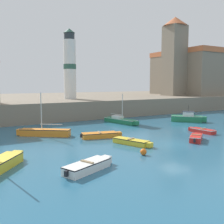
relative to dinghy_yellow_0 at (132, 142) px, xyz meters
The scene contains 14 objects.
ground_plane 4.18m from the dinghy_yellow_0, 26.36° to the right, with size 200.00×200.00×0.00m, color #28607F.
quay_seawall 37.12m from the dinghy_yellow_0, 84.22° to the left, with size 120.00×40.00×2.95m, color gray.
dinghy_yellow_0 is the anchor object (origin of this frame).
motorboat_green_2 17.72m from the dinghy_yellow_0, 27.04° to the left, with size 4.29×4.51×2.50m.
dinghy_red_4 10.60m from the dinghy_yellow_0, ahead, with size 1.32×3.40×0.56m.
sailboat_orange_5 10.25m from the dinghy_yellow_0, 126.13° to the left, with size 5.35×4.24×4.81m.
dinghy_red_6 6.86m from the dinghy_yellow_0, 16.23° to the right, with size 3.03×2.54×0.67m.
sailboat_green_7 13.50m from the dinghy_yellow_0, 62.60° to the left, with size 2.47×6.33×4.32m.
dinghy_orange_8 4.46m from the dinghy_yellow_0, 104.27° to the left, with size 4.51×2.10×0.64m.
dinghy_white_9 8.23m from the dinghy_yellow_0, 145.06° to the right, with size 4.14×2.53×0.68m.
mooring_buoy 3.73m from the dinghy_yellow_0, 109.77° to the right, with size 0.53×0.53×0.53m, color orange.
church 45.38m from the dinghy_yellow_0, 38.88° to the left, with size 13.34×18.22×17.90m.
fortress 51.96m from the dinghy_yellow_0, 32.12° to the left, with size 13.64×13.64×8.40m.
lighthouse 27.32m from the dinghy_yellow_0, 81.69° to the left, with size 2.29×2.29×12.70m.
Camera 1 is at (-17.64, -18.34, 5.81)m, focal length 42.00 mm.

